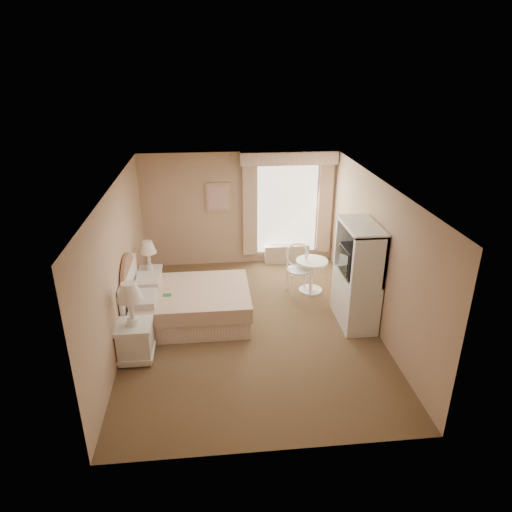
{
  "coord_description": "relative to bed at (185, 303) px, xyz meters",
  "views": [
    {
      "loc": [
        -0.62,
        -6.74,
        4.25
      ],
      "look_at": [
        0.11,
        0.3,
        1.19
      ],
      "focal_mm": 32.0,
      "sensor_mm": 36.0,
      "label": 1
    }
  ],
  "objects": [
    {
      "name": "nightstand_near",
      "position": [
        -0.71,
        -1.07,
        0.15
      ],
      "size": [
        0.53,
        0.53,
        1.28
      ],
      "color": "white",
      "rests_on": "room"
    },
    {
      "name": "round_table",
      "position": [
        2.43,
        0.88,
        0.11
      ],
      "size": [
        0.62,
        0.62,
        0.66
      ],
      "color": "white",
      "rests_on": "room"
    },
    {
      "name": "nightstand_far",
      "position": [
        -0.71,
        1.11,
        0.07
      ],
      "size": [
        0.45,
        0.45,
        1.08
      ],
      "color": "white",
      "rests_on": "room"
    },
    {
      "name": "framed_art",
      "position": [
        0.68,
        2.38,
        1.22
      ],
      "size": [
        0.52,
        0.04,
        0.62
      ],
      "color": "tan",
      "rests_on": "room"
    },
    {
      "name": "cafe_chair",
      "position": [
        2.16,
        0.88,
        0.24
      ],
      "size": [
        0.53,
        0.53,
        0.99
      ],
      "rotation": [
        0.0,
        0.0,
        0.11
      ],
      "color": "white",
      "rests_on": "room"
    },
    {
      "name": "bed",
      "position": [
        0.0,
        0.0,
        0.0
      ],
      "size": [
        2.07,
        1.56,
        1.38
      ],
      "color": "tan",
      "rests_on": "room"
    },
    {
      "name": "armoire",
      "position": [
        2.94,
        -0.33,
        0.42
      ],
      "size": [
        0.54,
        1.09,
        1.81
      ],
      "color": "white",
      "rests_on": "room"
    },
    {
      "name": "room",
      "position": [
        1.13,
        -0.33,
        0.92
      ],
      "size": [
        4.21,
        5.51,
        2.51
      ],
      "color": "brown",
      "rests_on": "ground"
    },
    {
      "name": "window",
      "position": [
        2.18,
        2.32,
        1.01
      ],
      "size": [
        2.05,
        0.22,
        2.51
      ],
      "color": "white",
      "rests_on": "room"
    }
  ]
}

